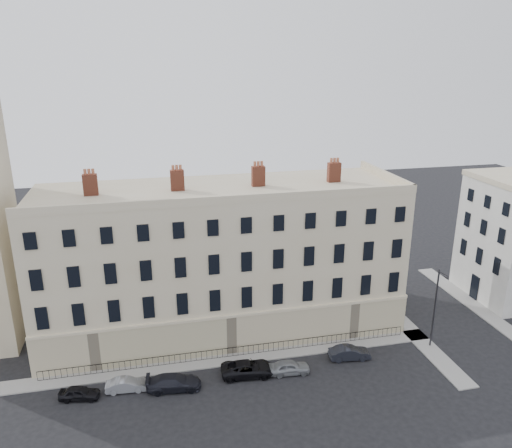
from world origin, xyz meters
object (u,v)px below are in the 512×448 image
object	(u,v)px
car_b	(126,385)
car_e	(289,367)
streetlamp	(436,305)
car_f	(349,353)
car_d	(248,369)
car_c	(174,382)
car_a	(79,393)

from	to	relation	value
car_b	car_e	xyz separation A→B (m)	(14.32, -0.70, 0.06)
streetlamp	car_f	bearing A→B (deg)	173.38
streetlamp	car_b	bearing A→B (deg)	173.12
car_d	car_f	bearing A→B (deg)	-82.99
car_c	car_f	xyz separation A→B (m)	(16.55, 0.92, -0.04)
car_b	car_d	size ratio (longest dim) A/B	0.72
car_b	car_d	xyz separation A→B (m)	(10.60, -0.15, 0.10)
car_e	car_f	world-z (taller)	car_f
car_d	streetlamp	size ratio (longest dim) A/B	0.58
car_c	car_f	distance (m)	16.57
car_b	car_d	distance (m)	10.60
car_a	car_b	world-z (taller)	car_b
car_a	car_c	distance (m)	7.81
car_a	car_b	size ratio (longest dim) A/B	0.96
streetlamp	car_a	bearing A→B (deg)	173.48
car_c	car_f	world-z (taller)	car_c
car_a	car_d	world-z (taller)	car_d
car_b	car_f	world-z (taller)	car_f
car_b	car_c	world-z (taller)	car_c
car_a	car_e	xyz separation A→B (m)	(18.13, -0.45, 0.06)
car_c	car_e	bearing A→B (deg)	-84.43
car_a	car_b	bearing A→B (deg)	-76.21
car_e	streetlamp	bearing A→B (deg)	-80.80
car_a	car_d	bearing A→B (deg)	-79.61
car_b	car_f	distance (m)	20.52
car_c	car_d	distance (m)	6.65
car_f	streetlamp	world-z (taller)	streetlamp
car_d	car_e	xyz separation A→B (m)	(3.72, -0.56, -0.04)
car_e	car_f	bearing A→B (deg)	-76.47
car_a	car_d	size ratio (longest dim) A/B	0.69
car_c	streetlamp	distance (m)	25.54
car_b	car_e	size ratio (longest dim) A/B	0.94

